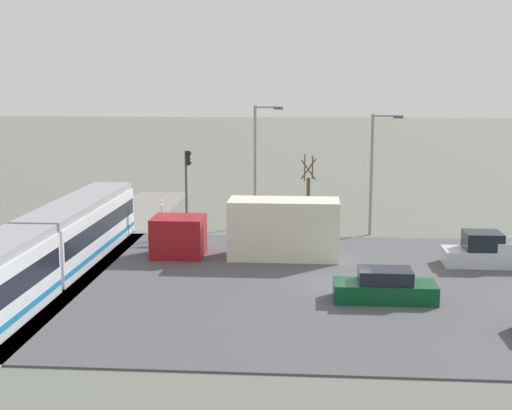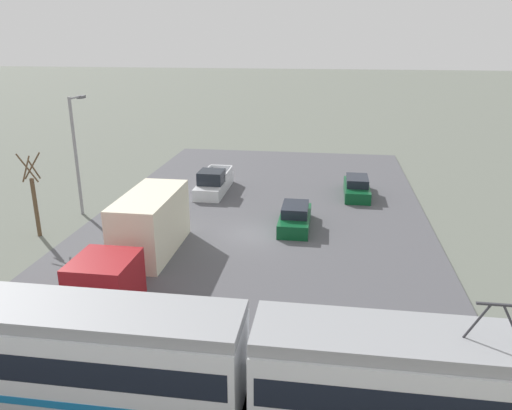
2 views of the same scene
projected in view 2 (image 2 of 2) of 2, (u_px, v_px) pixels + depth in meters
ground_plane at (254, 236)px, 29.70m from camera, size 320.00×320.00×0.00m
road_surface at (254, 235)px, 29.69m from camera, size 21.46×45.15×0.08m
rail_bed at (186, 402)px, 16.11m from camera, size 55.64×4.40×0.22m
light_rail_tram at (248, 367)px, 15.32m from camera, size 27.10×2.69×4.33m
box_truck at (141, 235)px, 25.60m from camera, size 2.60×10.31×3.26m
pickup_truck at (214, 183)px, 37.58m from camera, size 1.93×5.59×1.81m
sedan_car_0 at (357, 188)px, 36.77m from camera, size 1.80×4.72×1.41m
sedan_car_1 at (295, 218)px, 30.68m from camera, size 1.82×4.54×1.44m
street_tree at (35, 199)px, 28.95m from camera, size 1.19×0.99×5.04m
street_lamp_near_crossing at (77, 148)px, 32.07m from camera, size 0.36×1.95×7.71m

